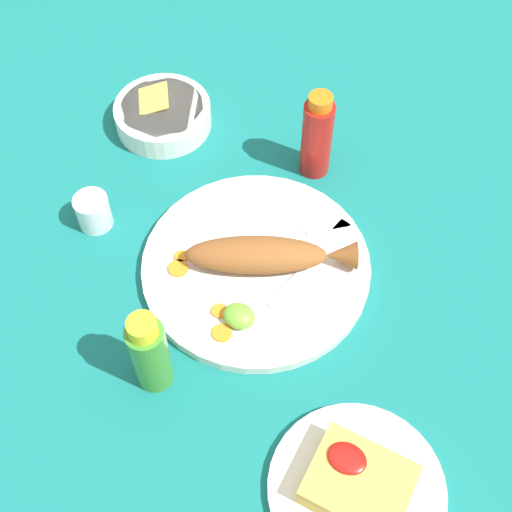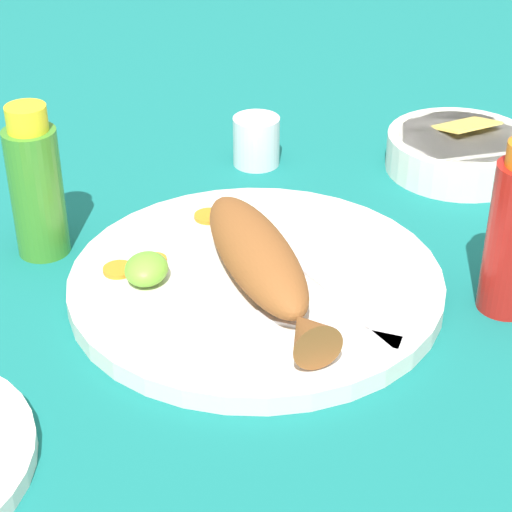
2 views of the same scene
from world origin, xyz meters
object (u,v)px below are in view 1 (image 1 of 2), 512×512
(salt_cup, at_px, (94,213))
(hot_sauce_bottle_red, at_px, (317,136))
(side_plate_fries, at_px, (356,490))
(guacamole_bowl, at_px, (163,114))
(fried_fish, at_px, (266,255))
(fork_near, at_px, (299,231))
(hot_sauce_bottle_green, at_px, (149,353))
(fork_far, at_px, (315,256))
(main_plate, at_px, (256,267))

(salt_cup, bearing_deg, hot_sauce_bottle_red, -134.52)
(salt_cup, relative_size, side_plate_fries, 0.26)
(hot_sauce_bottle_red, xyz_separation_m, guacamole_bowl, (0.27, 0.03, -0.05))
(fried_fish, bearing_deg, fork_near, -131.02)
(hot_sauce_bottle_red, bearing_deg, hot_sauce_bottle_green, 85.55)
(fried_fish, relative_size, fork_near, 1.62)
(hot_sauce_bottle_red, distance_m, salt_cup, 0.36)
(fried_fish, bearing_deg, fork_far, -169.60)
(fried_fish, bearing_deg, salt_cup, -18.06)
(fork_near, relative_size, hot_sauce_bottle_green, 1.00)
(main_plate, xyz_separation_m, hot_sauce_bottle_red, (0.01, -0.22, 0.07))
(fork_far, bearing_deg, main_plate, 137.29)
(main_plate, distance_m, hot_sauce_bottle_green, 0.23)
(main_plate, height_order, salt_cup, salt_cup)
(hot_sauce_bottle_green, relative_size, side_plate_fries, 0.69)
(salt_cup, bearing_deg, side_plate_fries, 159.59)
(main_plate, distance_m, fork_far, 0.09)
(fork_near, height_order, side_plate_fries, fork_near)
(fried_fish, relative_size, salt_cup, 4.34)
(hot_sauce_bottle_green, relative_size, salt_cup, 2.68)
(fork_near, bearing_deg, fried_fish, -143.94)
(hot_sauce_bottle_green, distance_m, salt_cup, 0.29)
(hot_sauce_bottle_red, xyz_separation_m, side_plate_fries, (-0.27, 0.45, -0.07))
(hot_sauce_bottle_red, xyz_separation_m, salt_cup, (0.25, 0.26, -0.05))
(side_plate_fries, height_order, guacamole_bowl, guacamole_bowl)
(fork_far, distance_m, salt_cup, 0.34)
(fork_near, xyz_separation_m, fork_far, (-0.04, 0.03, 0.00))
(main_plate, bearing_deg, hot_sauce_bottle_green, 78.92)
(fork_near, relative_size, side_plate_fries, 0.69)
(main_plate, relative_size, side_plate_fries, 1.54)
(fried_fish, height_order, fork_far, fried_fish)
(fork_near, xyz_separation_m, salt_cup, (0.29, 0.12, 0.00))
(fork_near, distance_m, side_plate_fries, 0.39)
(fork_far, bearing_deg, hot_sauce_bottle_red, 36.82)
(main_plate, height_order, guacamole_bowl, guacamole_bowl)
(main_plate, xyz_separation_m, fork_far, (-0.07, -0.05, 0.01))
(main_plate, height_order, hot_sauce_bottle_red, hot_sauce_bottle_red)
(guacamole_bowl, bearing_deg, side_plate_fries, 141.90)
(salt_cup, height_order, guacamole_bowl, salt_cup)
(guacamole_bowl, bearing_deg, salt_cup, 94.30)
(fork_near, bearing_deg, side_plate_fries, -93.80)
(fork_near, xyz_separation_m, side_plate_fries, (-0.23, 0.31, -0.01))
(hot_sauce_bottle_green, height_order, guacamole_bowl, hot_sauce_bottle_green)
(hot_sauce_bottle_red, relative_size, guacamole_bowl, 0.97)
(fried_fish, relative_size, side_plate_fries, 1.11)
(fork_far, xyz_separation_m, salt_cup, (0.33, 0.09, 0.00))
(fried_fish, xyz_separation_m, fork_near, (-0.02, -0.07, -0.02))
(side_plate_fries, bearing_deg, fork_far, -56.34)
(salt_cup, xyz_separation_m, guacamole_bowl, (0.02, -0.23, -0.00))
(fork_near, xyz_separation_m, hot_sauce_bottle_green, (0.07, 0.29, 0.05))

